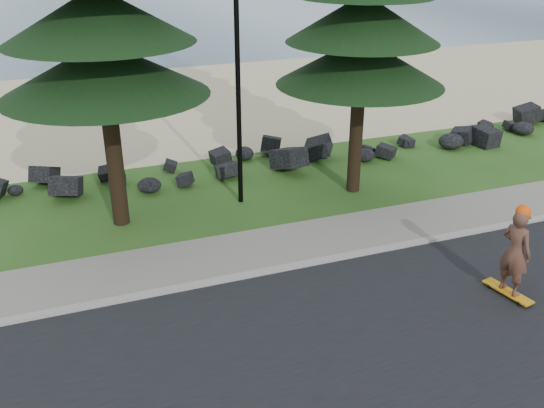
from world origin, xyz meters
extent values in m
plane|color=#254A17|center=(0.00, 0.00, 0.00)|extent=(160.00, 160.00, 0.00)
cube|color=black|center=(0.00, -4.50, 0.01)|extent=(160.00, 7.00, 0.02)
cube|color=#9C968C|center=(0.00, -0.90, 0.05)|extent=(160.00, 0.20, 0.10)
cube|color=gray|center=(0.00, 0.20, 0.04)|extent=(160.00, 2.00, 0.08)
cube|color=#CCAE88|center=(0.00, 14.50, 0.01)|extent=(160.00, 15.00, 0.01)
cube|color=#314E5E|center=(0.00, 51.00, 0.00)|extent=(160.00, 58.00, 0.01)
cylinder|color=black|center=(0.00, 3.20, 4.00)|extent=(0.14, 0.14, 8.00)
cube|color=orange|center=(3.99, -3.65, 0.11)|extent=(0.51, 1.21, 0.04)
imported|color=brown|center=(3.99, -3.65, 1.12)|extent=(0.60, 0.80, 1.97)
sphere|color=#FA4E0D|center=(3.99, -3.65, 2.06)|extent=(0.32, 0.32, 0.32)
camera|label=1|loc=(-4.81, -12.42, 7.47)|focal=40.00mm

